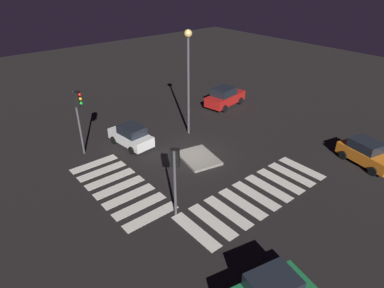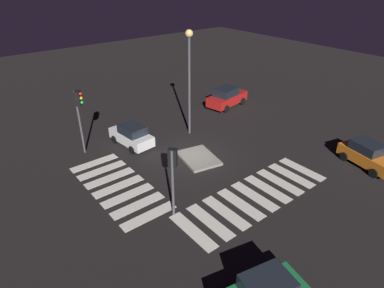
% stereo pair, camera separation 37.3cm
% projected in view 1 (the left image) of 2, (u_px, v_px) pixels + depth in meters
% --- Properties ---
extents(ground_plane, '(80.00, 80.00, 0.00)m').
position_uv_depth(ground_plane, '(192.00, 157.00, 23.17)').
color(ground_plane, black).
extents(traffic_island, '(3.31, 2.74, 0.18)m').
position_uv_depth(traffic_island, '(199.00, 158.00, 22.82)').
color(traffic_island, gray).
rests_on(traffic_island, ground).
extents(car_white, '(3.81, 2.03, 1.61)m').
position_uv_depth(car_white, '(131.00, 136.00, 24.25)').
color(car_white, silver).
rests_on(car_white, ground).
extents(car_red, '(2.52, 4.42, 1.84)m').
position_uv_depth(car_red, '(225.00, 97.00, 31.14)').
color(car_red, red).
rests_on(car_red, ground).
extents(car_orange, '(3.98, 2.37, 1.64)m').
position_uv_depth(car_orange, '(367.00, 153.00, 21.96)').
color(car_orange, orange).
rests_on(car_orange, ground).
extents(traffic_light_east, '(0.54, 0.53, 3.94)m').
position_uv_depth(traffic_light_east, '(175.00, 166.00, 16.46)').
color(traffic_light_east, '#47474C').
rests_on(traffic_light_east, ground).
extents(traffic_light_south, '(0.54, 0.53, 4.59)m').
position_uv_depth(traffic_light_south, '(78.00, 108.00, 21.92)').
color(traffic_light_south, '#47474C').
rests_on(traffic_light_south, ground).
extents(street_lamp, '(0.56, 0.56, 7.95)m').
position_uv_depth(street_lamp, '(188.00, 66.00, 23.88)').
color(street_lamp, '#47474C').
rests_on(street_lamp, ground).
extents(crosswalk_near, '(7.60, 3.20, 0.02)m').
position_uv_depth(crosswalk_near, '(119.00, 187.00, 19.94)').
color(crosswalk_near, silver).
rests_on(crosswalk_near, ground).
extents(crosswalk_side, '(3.20, 9.90, 0.02)m').
position_uv_depth(crosswalk_side, '(256.00, 195.00, 19.23)').
color(crosswalk_side, silver).
rests_on(crosswalk_side, ground).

